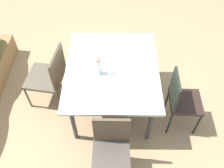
{
  "coord_description": "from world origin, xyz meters",
  "views": [
    {
      "loc": [
        -2.06,
        -0.09,
        3.03
      ],
      "look_at": [
        0.06,
        -0.07,
        0.45
      ],
      "focal_mm": 38.54,
      "sensor_mm": 36.0,
      "label": 1
    }
  ],
  "objects_px": {
    "chair_near_left": "(181,99)",
    "chair_end_left": "(111,148)",
    "flower_vase": "(98,68)",
    "dining_table": "(112,71)",
    "chair_far_side": "(50,75)"
  },
  "relations": [
    {
      "from": "chair_near_left",
      "to": "chair_end_left",
      "type": "relative_size",
      "value": 1.0
    },
    {
      "from": "chair_near_left",
      "to": "flower_vase",
      "type": "distance_m",
      "value": 1.12
    },
    {
      "from": "dining_table",
      "to": "flower_vase",
      "type": "relative_size",
      "value": 4.86
    },
    {
      "from": "dining_table",
      "to": "chair_far_side",
      "type": "distance_m",
      "value": 0.9
    },
    {
      "from": "chair_end_left",
      "to": "flower_vase",
      "type": "bearing_deg",
      "value": -79.18
    },
    {
      "from": "dining_table",
      "to": "chair_end_left",
      "type": "distance_m",
      "value": 1.0
    },
    {
      "from": "chair_end_left",
      "to": "flower_vase",
      "type": "distance_m",
      "value": 0.97
    },
    {
      "from": "chair_far_side",
      "to": "dining_table",
      "type": "bearing_deg",
      "value": -88.34
    },
    {
      "from": "dining_table",
      "to": "chair_end_left",
      "type": "relative_size",
      "value": 1.5
    },
    {
      "from": "dining_table",
      "to": "chair_end_left",
      "type": "xyz_separation_m",
      "value": [
        -0.98,
        -0.0,
        -0.16
      ]
    },
    {
      "from": "chair_far_side",
      "to": "chair_near_left",
      "type": "relative_size",
      "value": 0.99
    },
    {
      "from": "flower_vase",
      "to": "chair_end_left",
      "type": "bearing_deg",
      "value": -169.52
    },
    {
      "from": "chair_near_left",
      "to": "dining_table",
      "type": "bearing_deg",
      "value": -107.9
    },
    {
      "from": "chair_far_side",
      "to": "flower_vase",
      "type": "height_order",
      "value": "flower_vase"
    },
    {
      "from": "chair_near_left",
      "to": "flower_vase",
      "type": "height_order",
      "value": "flower_vase"
    }
  ]
}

